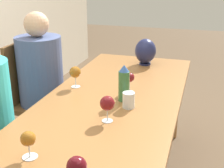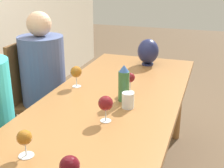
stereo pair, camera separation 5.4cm
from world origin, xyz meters
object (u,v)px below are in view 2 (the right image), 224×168
object	(u,v)px
water_bottle	(124,84)
wine_glass_4	(76,72)
water_tumbler	(128,100)
wine_glass_0	(106,104)
wine_glass_5	(130,78)
chair_far	(37,95)
vase	(148,52)
wine_glass_1	(70,166)
wine_glass_2	(24,138)
person_far	(45,82)

from	to	relation	value
water_bottle	wine_glass_4	size ratio (longest dim) A/B	1.56
water_tumbler	wine_glass_0	bearing A→B (deg)	161.96
wine_glass_5	chair_far	size ratio (longest dim) A/B	0.14
wine_glass_0	wine_glass_4	distance (m)	0.59
vase	wine_glass_0	size ratio (longest dim) A/B	1.53
wine_glass_1	wine_glass_5	distance (m)	1.06
water_tumbler	wine_glass_4	xyz separation A→B (m)	(0.24, 0.45, 0.06)
vase	wine_glass_0	bearing A→B (deg)	-179.41
water_bottle	wine_glass_4	xyz separation A→B (m)	(0.14, 0.39, -0.01)
wine_glass_4	chair_far	xyz separation A→B (m)	(0.25, 0.50, -0.34)
vase	wine_glass_0	xyz separation A→B (m)	(-1.14, -0.01, -0.01)
wine_glass_4	wine_glass_5	xyz separation A→B (m)	(0.01, -0.39, -0.01)
wine_glass_4	chair_far	size ratio (longest dim) A/B	0.15
chair_far	wine_glass_5	bearing A→B (deg)	-104.69
wine_glass_5	water_bottle	bearing A→B (deg)	179.52
water_bottle	wine_glass_2	xyz separation A→B (m)	(-0.75, 0.24, -0.03)
vase	wine_glass_4	xyz separation A→B (m)	(-0.69, 0.37, -0.01)
water_tumbler	person_far	bearing A→B (deg)	60.51
water_bottle	water_tumbler	world-z (taller)	water_bottle
water_tumbler	vase	size ratio (longest dim) A/B	0.42
water_tumbler	person_far	world-z (taller)	person_far
vase	person_far	xyz separation A→B (m)	(-0.44, 0.78, -0.21)
wine_glass_2	wine_glass_5	xyz separation A→B (m)	(0.90, -0.24, 0.01)
water_bottle	wine_glass_1	xyz separation A→B (m)	(-0.90, -0.06, -0.00)
water_tumbler	person_far	xyz separation A→B (m)	(0.48, 0.86, -0.14)
person_far	wine_glass_0	bearing A→B (deg)	-131.42
wine_glass_0	water_bottle	bearing A→B (deg)	-2.27
vase	wine_glass_2	xyz separation A→B (m)	(-1.58, 0.22, -0.03)
vase	chair_far	world-z (taller)	vase
person_far	water_tumbler	bearing A→B (deg)	-119.49
vase	wine_glass_1	world-z (taller)	vase
water_bottle	wine_glass_2	bearing A→B (deg)	162.27
person_far	chair_far	bearing A→B (deg)	90.00
vase	chair_far	bearing A→B (deg)	117.17
vase	wine_glass_2	bearing A→B (deg)	172.24
water_bottle	wine_glass_2	distance (m)	0.79
water_tumbler	water_bottle	bearing A→B (deg)	29.74
water_bottle	wine_glass_0	bearing A→B (deg)	177.73
vase	wine_glass_2	distance (m)	1.59
wine_glass_1	wine_glass_2	bearing A→B (deg)	62.38
wine_glass_0	person_far	size ratio (longest dim) A/B	0.12
water_tumbler	wine_glass_1	bearing A→B (deg)	-179.86
water_tumbler	chair_far	bearing A→B (deg)	62.92
wine_glass_1	chair_far	world-z (taller)	chair_far
wine_glass_0	wine_glass_5	distance (m)	0.46
vase	chair_far	distance (m)	1.04
wine_glass_4	water_bottle	bearing A→B (deg)	-109.24
water_bottle	person_far	bearing A→B (deg)	64.26
water_tumbler	wine_glass_2	bearing A→B (deg)	155.53
wine_glass_2	person_far	distance (m)	1.28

